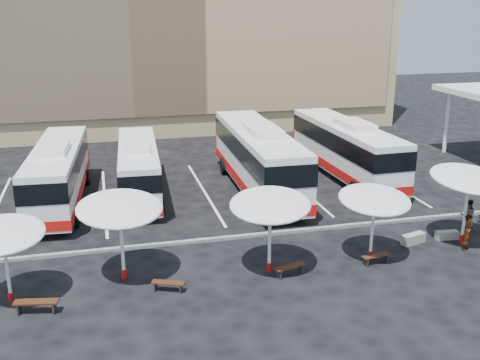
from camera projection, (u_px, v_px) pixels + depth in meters
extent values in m
plane|color=black|center=(235.00, 243.00, 27.17)|extent=(120.00, 120.00, 0.00)
cylinder|color=white|center=(447.00, 122.00, 43.17)|extent=(0.30, 0.30, 4.80)
cube|color=black|center=(233.00, 237.00, 27.61)|extent=(34.00, 0.25, 0.15)
cube|color=white|center=(105.00, 200.00, 33.17)|extent=(0.15, 12.00, 0.01)
cube|color=white|center=(204.00, 192.00, 34.57)|extent=(0.15, 12.00, 0.01)
cube|color=white|center=(296.00, 184.00, 35.98)|extent=(0.15, 12.00, 0.01)
cube|color=white|center=(381.00, 178.00, 37.38)|extent=(0.15, 12.00, 0.01)
cube|color=white|center=(58.00, 172.00, 32.04)|extent=(3.20, 11.71, 2.89)
cube|color=black|center=(57.00, 162.00, 31.87)|extent=(3.26, 11.77, 1.06)
cube|color=#BA110D|center=(60.00, 190.00, 32.36)|extent=(3.26, 11.77, 0.53)
cube|color=#BA110D|center=(70.00, 158.00, 37.69)|extent=(2.48, 0.36, 1.35)
cube|color=white|center=(53.00, 148.00, 30.64)|extent=(1.74, 2.99, 0.39)
cylinder|color=black|center=(47.00, 179.00, 35.42)|extent=(0.40, 0.99, 0.96)
cylinder|color=black|center=(86.00, 177.00, 35.83)|extent=(0.40, 0.99, 0.96)
cylinder|color=black|center=(27.00, 221.00, 28.63)|extent=(0.40, 0.99, 0.96)
cylinder|color=black|center=(75.00, 218.00, 29.04)|extent=(0.40, 0.99, 0.96)
cube|color=white|center=(138.00, 167.00, 33.63)|extent=(2.79, 10.69, 2.65)
cube|color=black|center=(138.00, 158.00, 33.48)|extent=(2.85, 10.75, 0.97)
cube|color=#BA110D|center=(139.00, 182.00, 33.92)|extent=(2.85, 10.75, 0.49)
cube|color=#BA110D|center=(137.00, 155.00, 38.79)|extent=(2.26, 0.30, 1.23)
cube|color=white|center=(137.00, 146.00, 32.36)|extent=(1.56, 2.72, 0.35)
cylinder|color=black|center=(121.00, 174.00, 36.71)|extent=(0.36, 0.90, 0.88)
cylinder|color=black|center=(155.00, 172.00, 37.11)|extent=(0.36, 0.90, 0.88)
cylinder|color=black|center=(121.00, 208.00, 30.51)|extent=(0.36, 0.90, 0.88)
cylinder|color=black|center=(161.00, 206.00, 30.91)|extent=(0.36, 0.90, 0.88)
cube|color=white|center=(258.00, 157.00, 34.30)|extent=(3.07, 13.25, 3.30)
cube|color=black|center=(258.00, 146.00, 34.11)|extent=(3.13, 13.32, 1.21)
cube|color=#BA110D|center=(258.00, 175.00, 34.66)|extent=(3.13, 13.32, 0.60)
cube|color=#BA110D|center=(235.00, 145.00, 40.68)|extent=(2.82, 0.29, 1.54)
cube|color=white|center=(263.00, 130.00, 32.72)|extent=(1.84, 3.34, 0.44)
cylinder|color=black|center=(224.00, 166.00, 38.07)|extent=(0.41, 1.11, 1.10)
cylinder|color=black|center=(263.00, 164.00, 38.65)|extent=(0.41, 1.11, 1.10)
cylinder|color=black|center=(254.00, 207.00, 30.40)|extent=(0.41, 1.11, 1.10)
cylinder|color=black|center=(302.00, 203.00, 30.98)|extent=(0.41, 1.11, 1.10)
cube|color=white|center=(346.00, 148.00, 37.03)|extent=(2.89, 12.39, 3.08)
cube|color=black|center=(346.00, 138.00, 36.84)|extent=(2.95, 12.46, 1.13)
cube|color=#BA110D|center=(345.00, 164.00, 37.37)|extent=(2.95, 12.46, 0.57)
cube|color=#BA110D|center=(309.00, 138.00, 42.92)|extent=(2.64, 0.27, 1.44)
cube|color=white|center=(355.00, 125.00, 35.56)|extent=(1.72, 3.12, 0.41)
cylinder|color=black|center=(306.00, 157.00, 40.45)|extent=(0.39, 1.04, 1.03)
cylinder|color=black|center=(339.00, 155.00, 41.11)|extent=(0.39, 1.04, 1.03)
cylinder|color=black|center=(355.00, 189.00, 33.37)|extent=(0.39, 1.04, 1.03)
cylinder|color=black|center=(394.00, 186.00, 34.03)|extent=(0.39, 1.04, 1.03)
cylinder|color=white|center=(7.00, 269.00, 21.42)|extent=(0.14, 0.14, 2.77)
cylinder|color=#BA110D|center=(11.00, 297.00, 21.78)|extent=(0.22, 0.22, 0.37)
ellipsoid|color=silver|center=(2.00, 234.00, 20.99)|extent=(3.41, 3.45, 0.95)
cylinder|color=white|center=(122.00, 244.00, 23.19)|extent=(0.17, 0.17, 3.09)
cylinder|color=#BA110D|center=(124.00, 274.00, 23.59)|extent=(0.26, 0.26, 0.41)
ellipsoid|color=silver|center=(120.00, 208.00, 22.71)|extent=(4.09, 4.12, 1.06)
cylinder|color=white|center=(270.00, 239.00, 23.82)|extent=(0.18, 0.18, 3.02)
cylinder|color=#BA110D|center=(269.00, 267.00, 24.21)|extent=(0.29, 0.29, 0.40)
ellipsoid|color=silver|center=(270.00, 204.00, 23.35)|extent=(4.44, 4.46, 1.04)
cylinder|color=white|center=(372.00, 230.00, 25.06)|extent=(0.13, 0.13, 2.81)
cylinder|color=#BA110D|center=(370.00, 255.00, 25.43)|extent=(0.21, 0.21, 0.37)
ellipsoid|color=silver|center=(375.00, 199.00, 24.63)|extent=(3.20, 3.24, 0.96)
cylinder|color=white|center=(465.00, 212.00, 26.68)|extent=(0.18, 0.18, 3.20)
cylinder|color=#BA110D|center=(462.00, 239.00, 27.09)|extent=(0.29, 0.29, 0.43)
ellipsoid|color=silver|center=(469.00, 179.00, 26.18)|extent=(4.49, 4.52, 1.10)
cube|color=black|center=(36.00, 302.00, 20.85)|extent=(1.67, 0.73, 0.06)
cube|color=black|center=(19.00, 308.00, 20.89)|extent=(0.14, 0.41, 0.43)
cube|color=black|center=(54.00, 307.00, 20.96)|extent=(0.14, 0.41, 0.43)
cube|color=black|center=(168.00, 283.00, 22.47)|extent=(1.36, 0.85, 0.05)
cube|color=black|center=(155.00, 286.00, 22.61)|extent=(0.18, 0.33, 0.35)
cube|color=black|center=(181.00, 288.00, 22.45)|extent=(0.18, 0.33, 0.35)
cube|color=black|center=(290.00, 267.00, 23.79)|extent=(1.45, 0.72, 0.06)
cube|color=black|center=(279.00, 274.00, 23.59)|extent=(0.15, 0.36, 0.37)
cube|color=black|center=(301.00, 268.00, 24.11)|extent=(0.15, 0.36, 0.37)
cube|color=black|center=(376.00, 256.00, 24.89)|extent=(1.36, 0.55, 0.05)
cube|color=black|center=(366.00, 262.00, 24.75)|extent=(0.10, 0.34, 0.35)
cube|color=black|center=(386.00, 258.00, 25.14)|extent=(0.10, 0.34, 0.35)
cube|color=gray|center=(413.00, 239.00, 27.05)|extent=(1.32, 0.75, 0.47)
cube|color=gray|center=(447.00, 235.00, 27.53)|extent=(1.14, 0.47, 0.42)
imported|color=black|center=(468.00, 233.00, 26.12)|extent=(0.75, 0.74, 1.75)
imported|color=black|center=(468.00, 215.00, 28.43)|extent=(1.01, 0.95, 1.65)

